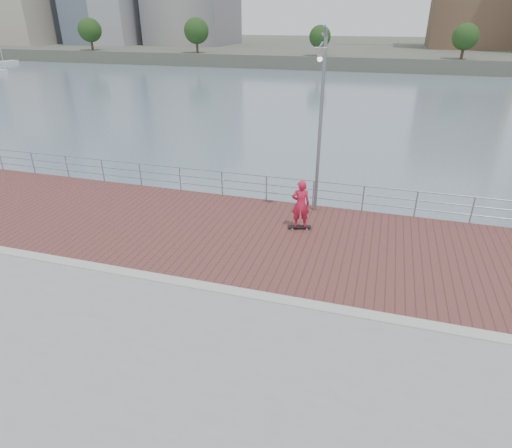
# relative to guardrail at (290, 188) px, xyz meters

# --- Properties ---
(water) EXTENTS (400.00, 400.00, 0.00)m
(water) POSITION_rel_guardrail_xyz_m (-0.00, -7.00, -2.69)
(water) COLOR slate
(water) RESTS_ON ground
(brick_lane) EXTENTS (40.00, 6.80, 0.02)m
(brick_lane) POSITION_rel_guardrail_xyz_m (-0.00, -3.40, -0.68)
(brick_lane) COLOR brown
(brick_lane) RESTS_ON seawall
(curb) EXTENTS (40.00, 0.40, 0.06)m
(curb) POSITION_rel_guardrail_xyz_m (-0.00, -7.00, -0.66)
(curb) COLOR #B7B5AD
(curb) RESTS_ON seawall
(far_shore) EXTENTS (320.00, 95.00, 2.50)m
(far_shore) POSITION_rel_guardrail_xyz_m (-0.00, 115.50, -1.44)
(far_shore) COLOR #4C5142
(far_shore) RESTS_ON ground
(guardrail) EXTENTS (39.06, 0.06, 1.13)m
(guardrail) POSITION_rel_guardrail_xyz_m (0.00, 0.00, 0.00)
(guardrail) COLOR #8C9EA8
(guardrail) RESTS_ON brick_lane
(street_lamp) EXTENTS (0.49, 1.42, 6.69)m
(street_lamp) POSITION_rel_guardrail_xyz_m (1.20, -0.99, 4.06)
(street_lamp) COLOR gray
(street_lamp) RESTS_ON brick_lane
(skateboard) EXTENTS (0.89, 0.45, 0.10)m
(skateboard) POSITION_rel_guardrail_xyz_m (0.94, -2.39, -0.59)
(skateboard) COLOR black
(skateboard) RESTS_ON brick_lane
(skateboarder) EXTENTS (0.77, 0.61, 1.85)m
(skateboarder) POSITION_rel_guardrail_xyz_m (0.94, -2.39, 0.34)
(skateboarder) COLOR red
(skateboarder) RESTS_ON skateboard
(shoreline_trees) EXTENTS (109.85, 4.96, 6.61)m
(shoreline_trees) POSITION_rel_guardrail_xyz_m (-11.76, 70.00, 3.70)
(shoreline_trees) COLOR #473323
(shoreline_trees) RESTS_ON far_shore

